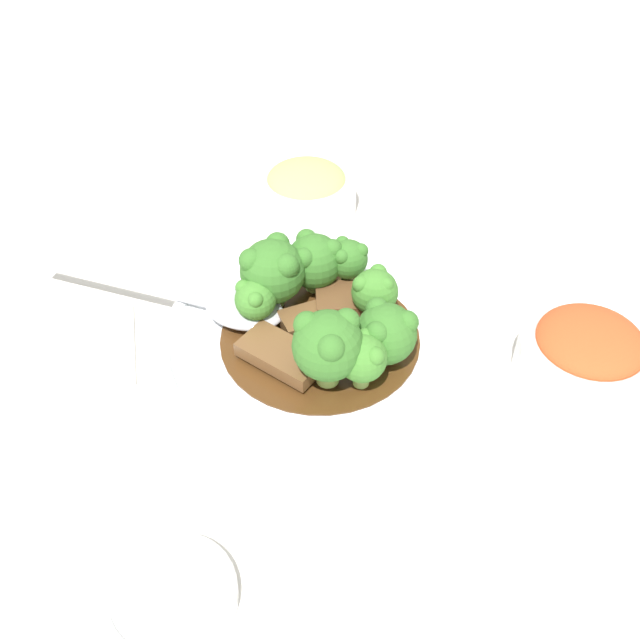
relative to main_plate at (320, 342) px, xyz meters
name	(u,v)px	position (x,y,z in m)	size (l,w,h in m)	color
ground_plane	(320,351)	(0.00, 0.00, -0.01)	(4.00, 4.00, 0.00)	silver
main_plate	(320,342)	(0.00, 0.00, 0.00)	(0.25, 0.25, 0.02)	white
beef_strip_0	(345,301)	(-0.03, -0.02, 0.02)	(0.05, 0.05, 0.01)	brown
beef_strip_1	(346,340)	(-0.02, 0.02, 0.01)	(0.07, 0.06, 0.01)	brown
beef_strip_2	(282,355)	(0.04, 0.02, 0.01)	(0.07, 0.07, 0.01)	brown
beef_strip_3	(315,317)	(0.00, -0.01, 0.01)	(0.06, 0.03, 0.01)	brown
broccoli_floret_0	(375,291)	(-0.05, -0.01, 0.04)	(0.04, 0.04, 0.05)	#8EB756
broccoli_floret_1	(386,333)	(-0.04, 0.04, 0.04)	(0.05, 0.05, 0.05)	#7FA84C
broccoli_floret_2	(328,345)	(0.01, 0.05, 0.05)	(0.05, 0.05, 0.06)	#8EB756
broccoli_floret_3	(273,270)	(0.03, -0.05, 0.04)	(0.05, 0.05, 0.06)	#8EB756
broccoli_floret_4	(348,259)	(-0.04, -0.05, 0.04)	(0.03, 0.03, 0.05)	#8EB756
broccoli_floret_5	(255,299)	(0.04, -0.03, 0.03)	(0.03, 0.03, 0.04)	#8EB756
broccoli_floret_6	(362,357)	(-0.01, 0.06, 0.04)	(0.04, 0.04, 0.04)	#8EB756
broccoli_floret_7	(314,260)	(-0.01, -0.05, 0.04)	(0.05, 0.05, 0.05)	#7FA84C
serving_spoon	(224,305)	(0.07, -0.05, 0.02)	(0.20, 0.15, 0.01)	#B7B7BC
side_bowl_kimchi	(586,355)	(-0.18, 0.09, 0.02)	(0.10, 0.10, 0.05)	white
side_bowl_appetizer	(307,189)	(-0.04, -0.19, 0.01)	(0.10, 0.10, 0.05)	white
sauce_dish	(170,595)	(0.14, 0.18, 0.00)	(0.08, 0.08, 0.01)	white
paper_napkin	(51,354)	(0.21, -0.05, -0.01)	(0.14, 0.10, 0.01)	silver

